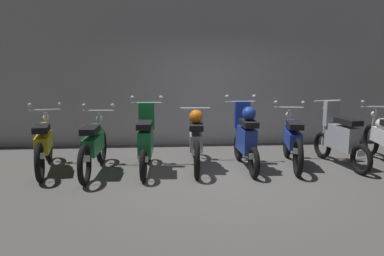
{
  "coord_description": "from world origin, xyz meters",
  "views": [
    {
      "loc": [
        -1.0,
        -6.09,
        1.97
      ],
      "look_at": [
        -0.52,
        0.58,
        0.75
      ],
      "focal_mm": 36.09,
      "sensor_mm": 36.0,
      "label": 1
    }
  ],
  "objects_px": {
    "motorbike_slot_4": "(246,137)",
    "motorbike_slot_3": "(196,139)",
    "motorbike_slot_2": "(146,142)",
    "motorbike_slot_1": "(94,145)",
    "motorbike_slot_6": "(340,138)",
    "motorbike_slot_0": "(44,143)",
    "motorbike_slot_5": "(292,139)"
  },
  "relations": [
    {
      "from": "motorbike_slot_4",
      "to": "motorbike_slot_3",
      "type": "bearing_deg",
      "value": 172.71
    },
    {
      "from": "motorbike_slot_2",
      "to": "motorbike_slot_3",
      "type": "distance_m",
      "value": 0.9
    },
    {
      "from": "motorbike_slot_1",
      "to": "motorbike_slot_2",
      "type": "height_order",
      "value": "motorbike_slot_2"
    },
    {
      "from": "motorbike_slot_2",
      "to": "motorbike_slot_6",
      "type": "bearing_deg",
      "value": 1.77
    },
    {
      "from": "motorbike_slot_1",
      "to": "motorbike_slot_6",
      "type": "bearing_deg",
      "value": 2.14
    },
    {
      "from": "motorbike_slot_4",
      "to": "motorbike_slot_6",
      "type": "xyz_separation_m",
      "value": [
        1.77,
        0.07,
        -0.04
      ]
    },
    {
      "from": "motorbike_slot_2",
      "to": "motorbike_slot_0",
      "type": "bearing_deg",
      "value": 175.43
    },
    {
      "from": "motorbike_slot_6",
      "to": "motorbike_slot_0",
      "type": "bearing_deg",
      "value": 179.64
    },
    {
      "from": "motorbike_slot_3",
      "to": "motorbike_slot_5",
      "type": "xyz_separation_m",
      "value": [
        1.78,
        0.01,
        -0.03
      ]
    },
    {
      "from": "motorbike_slot_0",
      "to": "motorbike_slot_1",
      "type": "relative_size",
      "value": 0.99
    },
    {
      "from": "motorbike_slot_2",
      "to": "motorbike_slot_1",
      "type": "bearing_deg",
      "value": -176.36
    },
    {
      "from": "motorbike_slot_0",
      "to": "motorbike_slot_5",
      "type": "relative_size",
      "value": 1.0
    },
    {
      "from": "motorbike_slot_4",
      "to": "motorbike_slot_5",
      "type": "distance_m",
      "value": 0.91
    },
    {
      "from": "motorbike_slot_3",
      "to": "motorbike_slot_5",
      "type": "relative_size",
      "value": 1.01
    },
    {
      "from": "motorbike_slot_2",
      "to": "motorbike_slot_6",
      "type": "xyz_separation_m",
      "value": [
        3.55,
        0.11,
        -0.0
      ]
    },
    {
      "from": "motorbike_slot_0",
      "to": "motorbike_slot_4",
      "type": "height_order",
      "value": "motorbike_slot_4"
    },
    {
      "from": "motorbike_slot_6",
      "to": "motorbike_slot_4",
      "type": "bearing_deg",
      "value": -177.87
    },
    {
      "from": "motorbike_slot_0",
      "to": "motorbike_slot_4",
      "type": "distance_m",
      "value": 3.56
    },
    {
      "from": "motorbike_slot_1",
      "to": "motorbike_slot_5",
      "type": "distance_m",
      "value": 3.57
    },
    {
      "from": "motorbike_slot_3",
      "to": "motorbike_slot_6",
      "type": "distance_m",
      "value": 2.66
    },
    {
      "from": "motorbike_slot_0",
      "to": "motorbike_slot_1",
      "type": "xyz_separation_m",
      "value": [
        0.9,
        -0.2,
        0.0
      ]
    },
    {
      "from": "motorbike_slot_0",
      "to": "motorbike_slot_5",
      "type": "xyz_separation_m",
      "value": [
        4.46,
        0.02,
        0.0
      ]
    },
    {
      "from": "motorbike_slot_3",
      "to": "motorbike_slot_4",
      "type": "bearing_deg",
      "value": -7.29
    },
    {
      "from": "motorbike_slot_4",
      "to": "motorbike_slot_5",
      "type": "bearing_deg",
      "value": 7.74
    },
    {
      "from": "motorbike_slot_0",
      "to": "motorbike_slot_2",
      "type": "relative_size",
      "value": 1.15
    },
    {
      "from": "motorbike_slot_0",
      "to": "motorbike_slot_3",
      "type": "relative_size",
      "value": 0.99
    },
    {
      "from": "motorbike_slot_3",
      "to": "motorbike_slot_6",
      "type": "bearing_deg",
      "value": -1.03
    },
    {
      "from": "motorbike_slot_2",
      "to": "motorbike_slot_4",
      "type": "distance_m",
      "value": 1.78
    },
    {
      "from": "motorbike_slot_0",
      "to": "motorbike_slot_6",
      "type": "bearing_deg",
      "value": -0.36
    },
    {
      "from": "motorbike_slot_1",
      "to": "motorbike_slot_6",
      "type": "relative_size",
      "value": 1.17
    },
    {
      "from": "motorbike_slot_2",
      "to": "motorbike_slot_3",
      "type": "relative_size",
      "value": 0.86
    },
    {
      "from": "motorbike_slot_2",
      "to": "motorbike_slot_4",
      "type": "bearing_deg",
      "value": 1.4
    }
  ]
}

